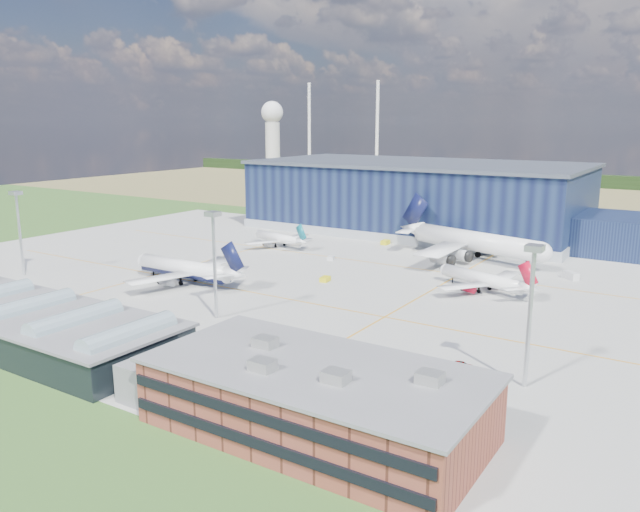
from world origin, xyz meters
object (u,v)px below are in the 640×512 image
at_px(airliner_regional, 278,233).
at_px(car_b, 90,323).
at_px(gse_cart_a, 331,258).
at_px(gse_cart_b, 267,241).
at_px(gse_van_c, 198,343).
at_px(gse_tug_a, 325,279).
at_px(gse_tug_c, 385,242).
at_px(ops_building, 316,398).
at_px(hangar, 423,200).
at_px(light_mast_center, 214,247).
at_px(airliner_red, 482,272).
at_px(airliner_navy, 184,260).
at_px(car_a, 462,365).
at_px(light_mast_west, 18,219).
at_px(gse_van_b, 570,276).
at_px(airliner_widebody, 477,231).
at_px(light_mast_east, 531,293).

bearing_deg(airliner_regional, car_b, 115.62).
relative_size(gse_cart_a, gse_cart_b, 0.89).
height_order(gse_cart_b, gse_van_c, gse_van_c).
height_order(airliner_regional, gse_cart_b, airliner_regional).
bearing_deg(gse_tug_a, gse_tug_c, 91.46).
bearing_deg(ops_building, gse_van_c, 158.29).
distance_m(hangar, light_mast_center, 125.07).
xyz_separation_m(ops_building, airliner_red, (-4.59, 82.00, 0.03)).
height_order(airliner_navy, gse_van_c, airliner_navy).
xyz_separation_m(gse_cart_b, car_a, (96.03, -70.72, -0.05)).
relative_size(hangar, light_mast_west, 6.30).
height_order(car_a, car_b, car_a).
bearing_deg(airliner_navy, ops_building, 146.77).
xyz_separation_m(hangar, light_mast_west, (-62.81, -124.80, 3.82)).
height_order(gse_van_b, gse_cart_b, gse_van_b).
xyz_separation_m(light_mast_center, airliner_red, (40.42, 52.00, -10.61)).
relative_size(gse_tug_a, gse_tug_c, 0.92).
bearing_deg(ops_building, airliner_red, 93.20).
bearing_deg(gse_cart_a, gse_cart_b, 141.59).
xyz_separation_m(light_mast_west, light_mast_center, (70.00, 0.00, 0.00)).
xyz_separation_m(ops_building, airliner_regional, (-80.47, 100.00, -0.41)).
relative_size(gse_cart_b, gse_van_c, 0.65).
relative_size(airliner_widebody, gse_cart_a, 18.72).
distance_m(light_mast_west, airliner_navy, 47.41).
relative_size(airliner_regional, gse_cart_b, 8.15).
bearing_deg(airliner_regional, airliner_red, -178.64).
bearing_deg(gse_van_c, gse_cart_a, 31.47).
bearing_deg(light_mast_east, gse_cart_b, 145.93).
xyz_separation_m(airliner_navy, gse_tug_a, (30.15, 20.71, -5.49)).
xyz_separation_m(airliner_navy, airliner_regional, (-8.33, 52.00, -1.77)).
bearing_deg(gse_tug_c, gse_tug_a, -81.77).
bearing_deg(light_mast_west, light_mast_east, 0.00).
bearing_deg(car_a, gse_cart_a, 31.32).
bearing_deg(airliner_red, gse_van_c, 85.84).
relative_size(light_mast_center, car_b, 6.55).
height_order(airliner_widebody, gse_tug_a, airliner_widebody).
bearing_deg(gse_van_b, car_b, 179.97).
bearing_deg(gse_tug_a, ops_building, -67.18).
relative_size(light_mast_west, airliner_red, 0.78).
height_order(gse_van_b, car_a, gse_van_b).
relative_size(ops_building, gse_van_c, 9.11).
relative_size(gse_cart_a, gse_tug_c, 0.84).
relative_size(hangar, airliner_widebody, 2.65).
bearing_deg(gse_cart_a, gse_tug_c, 65.44).
height_order(hangar, airliner_widebody, hangar).
distance_m(ops_building, gse_van_b, 106.68).
bearing_deg(car_a, ops_building, 148.80).
xyz_separation_m(hangar, ops_building, (52.20, -154.81, -6.82)).
bearing_deg(gse_cart_b, gse_cart_a, -101.75).
xyz_separation_m(ops_building, airliner_widebody, (-17.57, 115.00, 4.12)).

